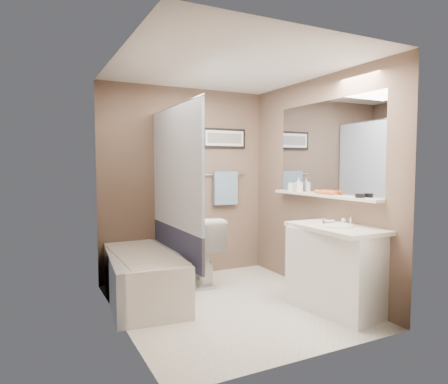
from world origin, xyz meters
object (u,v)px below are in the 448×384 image
toilet (197,249)px  candle_bowl_near (360,196)px  soap_bottle (298,185)px  vanity (336,271)px  glass_jar (291,187)px  hair_brush_back (322,192)px  hair_brush_front (328,193)px  bathtub (143,276)px

toilet → candle_bowl_near: 2.02m
toilet → soap_bottle: (1.04, -0.62, 0.79)m
toilet → candle_bowl_near: bearing=125.1°
vanity → glass_jar: glass_jar is taller
toilet → glass_jar: size_ratio=8.14×
vanity → candle_bowl_near: candle_bowl_near is taller
toilet → vanity: bearing=121.8°
vanity → candle_bowl_near: 0.77m
hair_brush_back → glass_jar: 0.56m
candle_bowl_near → glass_jar: 1.10m
toilet → hair_brush_front: 1.70m
vanity → soap_bottle: (0.19, 0.85, 0.80)m
bathtub → hair_brush_front: (1.79, -0.82, 0.89)m
vanity → hair_brush_front: size_ratio=4.09×
bathtub → soap_bottle: 2.04m
hair_brush_back → vanity: bearing=-113.0°
hair_brush_back → toilet: bearing=135.0°
toilet → hair_brush_front: size_ratio=3.70×
bathtub → hair_brush_back: (1.79, -0.73, 0.89)m
hair_brush_back → glass_jar: (0.00, 0.56, 0.03)m
hair_brush_front → hair_brush_back: same height
hair_brush_back → soap_bottle: bearing=90.0°
hair_brush_front → glass_jar: glass_jar is taller
bathtub → hair_brush_front: size_ratio=6.82×
vanity → hair_brush_back: 0.88m
toilet → soap_bottle: soap_bottle is taller
candle_bowl_near → glass_jar: size_ratio=0.90×
toilet → hair_brush_front: bearing=134.4°
bathtub → glass_jar: 2.01m
hair_brush_front → soap_bottle: bearing=90.0°
toilet → soap_bottle: bearing=150.9°
vanity → hair_brush_back: size_ratio=4.09×
candle_bowl_near → soap_bottle: soap_bottle is taller
toilet → vanity: 1.70m
hair_brush_back → candle_bowl_near: bearing=-90.0°
candle_bowl_near → hair_brush_front: size_ratio=0.41×
hair_brush_front → hair_brush_back: size_ratio=1.00×
hair_brush_front → glass_jar: size_ratio=2.20×
candle_bowl_near → hair_brush_front: hair_brush_front is taller
bathtub → candle_bowl_near: candle_bowl_near is taller
glass_jar → toilet: bearing=155.4°
vanity → hair_brush_back: hair_brush_back is taller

